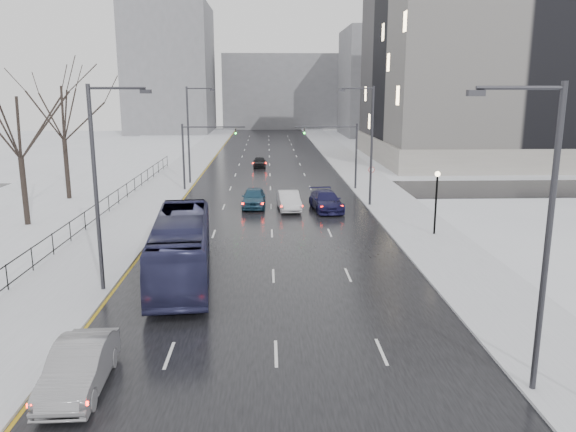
{
  "coord_description": "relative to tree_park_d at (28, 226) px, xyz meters",
  "views": [
    {
      "loc": [
        -0.26,
        -6.44,
        9.77
      ],
      "look_at": [
        0.91,
        25.54,
        2.5
      ],
      "focal_mm": 35.0,
      "sensor_mm": 36.0,
      "label": 1
    }
  ],
  "objects": [
    {
      "name": "streetlight_r_mid",
      "position": [
        25.97,
        6.0,
        5.62
      ],
      "size": [
        2.95,
        0.25,
        10.0
      ],
      "color": "#2D2D33",
      "rests_on": "ground"
    },
    {
      "name": "cross_road",
      "position": [
        17.8,
        14.0,
        0.02
      ],
      "size": [
        130.0,
        10.0,
        0.04
      ],
      "primitive_type": "cube",
      "color": "black",
      "rests_on": "ground"
    },
    {
      "name": "no_uturn_sign",
      "position": [
        27.0,
        10.0,
        2.3
      ],
      "size": [
        0.6,
        0.06,
        2.7
      ],
      "color": "#2D2D33",
      "rests_on": "sidewalk_right"
    },
    {
      "name": "civic_building",
      "position": [
        52.8,
        38.0,
        11.21
      ],
      "size": [
        41.0,
        31.0,
        24.8
      ],
      "color": "gray",
      "rests_on": "ground"
    },
    {
      "name": "streetlight_l_near",
      "position": [
        9.63,
        -14.0,
        5.62
      ],
      "size": [
        2.95,
        0.25,
        10.0
      ],
      "color": "#2D2D33",
      "rests_on": "ground"
    },
    {
      "name": "park_strip",
      "position": [
        -2.2,
        26.0,
        0.06
      ],
      "size": [
        14.0,
        150.0,
        0.12
      ],
      "primitive_type": "cube",
      "color": "white",
      "rests_on": "ground"
    },
    {
      "name": "tree_park_e",
      "position": [
        -0.4,
        10.0,
        0.0
      ],
      "size": [
        9.45,
        9.45,
        13.5
      ],
      "primitive_type": null,
      "color": "black",
      "rests_on": "ground"
    },
    {
      "name": "sidewalk_right",
      "position": [
        28.3,
        26.0,
        0.08
      ],
      "size": [
        5.0,
        150.0,
        0.16
      ],
      "primitive_type": "cube",
      "color": "silver",
      "rests_on": "ground"
    },
    {
      "name": "bldg_far_right",
      "position": [
        45.8,
        81.0,
        11.0
      ],
      "size": [
        24.0,
        20.0,
        22.0
      ],
      "primitive_type": "cube",
      "color": "slate",
      "rests_on": "ground"
    },
    {
      "name": "road",
      "position": [
        17.8,
        26.0,
        0.02
      ],
      "size": [
        16.0,
        150.0,
        0.04
      ],
      "primitive_type": "cube",
      "color": "black",
      "rests_on": "ground"
    },
    {
      "name": "sedan_center_far",
      "position": [
        16.5,
        30.56,
        0.71
      ],
      "size": [
        1.61,
        3.93,
        1.33
      ],
      "primitive_type": "imported",
      "rotation": [
        0.0,
        0.0,
        0.01
      ],
      "color": "black",
      "rests_on": "road"
    },
    {
      "name": "mast_signal_right",
      "position": [
        25.13,
        14.0,
        4.11
      ],
      "size": [
        6.1,
        0.33,
        6.5
      ],
      "color": "#2D2D33",
      "rests_on": "ground"
    },
    {
      "name": "lamppost_r_mid",
      "position": [
        28.8,
        -4.0,
        2.94
      ],
      "size": [
        0.36,
        0.36,
        4.28
      ],
      "color": "black",
      "rests_on": "sidewalk_right"
    },
    {
      "name": "bus",
      "position": [
        13.0,
        -12.07,
        1.7
      ],
      "size": [
        3.91,
        12.11,
        3.31
      ],
      "primitive_type": "imported",
      "rotation": [
        0.0,
        0.0,
        0.1
      ],
      "color": "#27294D",
      "rests_on": "road"
    },
    {
      "name": "iron_fence",
      "position": [
        4.8,
        -4.0,
        0.91
      ],
      "size": [
        0.06,
        70.0,
        1.3
      ],
      "color": "black",
      "rests_on": "sidewalk_left"
    },
    {
      "name": "streetlight_r_near",
      "position": [
        25.97,
        -24.0,
        5.62
      ],
      "size": [
        2.95,
        0.25,
        10.0
      ],
      "color": "#2D2D33",
      "rests_on": "ground"
    },
    {
      "name": "tree_park_d",
      "position": [
        0.0,
        0.0,
        0.0
      ],
      "size": [
        8.75,
        8.75,
        12.5
      ],
      "primitive_type": null,
      "color": "black",
      "rests_on": "ground"
    },
    {
      "name": "sedan_right_near",
      "position": [
        19.24,
        4.65,
        0.82
      ],
      "size": [
        2.01,
        4.85,
        1.56
      ],
      "primitive_type": "imported",
      "rotation": [
        0.0,
        0.0,
        0.08
      ],
      "color": "silver",
      "rests_on": "road"
    },
    {
      "name": "bldg_far_center",
      "position": [
        21.8,
        106.0,
        9.0
      ],
      "size": [
        30.0,
        18.0,
        18.0
      ],
      "primitive_type": "cube",
      "color": "slate",
      "rests_on": "ground"
    },
    {
      "name": "sedan_center_near",
      "position": [
        16.35,
        5.9,
        0.85
      ],
      "size": [
        1.99,
        4.79,
        1.62
      ],
      "primitive_type": "imported",
      "rotation": [
        0.0,
        0.0,
        -0.02
      ],
      "color": "navy",
      "rests_on": "road"
    },
    {
      "name": "bldg_far_left",
      "position": [
        -4.2,
        91.0,
        14.0
      ],
      "size": [
        18.0,
        22.0,
        28.0
      ],
      "primitive_type": "cube",
      "color": "slate",
      "rests_on": "ground"
    },
    {
      "name": "mast_signal_left",
      "position": [
        10.47,
        14.0,
        4.11
      ],
      "size": [
        6.1,
        0.33,
        6.5
      ],
      "color": "#2D2D33",
      "rests_on": "ground"
    },
    {
      "name": "sedan_left_near",
      "position": [
        11.28,
        -23.29,
        0.83
      ],
      "size": [
        1.84,
        4.84,
        1.57
      ],
      "primitive_type": "imported",
      "rotation": [
        0.0,
        0.0,
        0.04
      ],
      "color": "gray",
      "rests_on": "road"
    },
    {
      "name": "streetlight_l_far",
      "position": [
        9.63,
        18.0,
        5.62
      ],
      "size": [
        2.95,
        0.25,
        10.0
      ],
      "color": "#2D2D33",
      "rests_on": "ground"
    },
    {
      "name": "sedan_right_far",
      "position": [
        22.3,
        4.41,
        0.82
      ],
      "size": [
        2.76,
        5.59,
        1.56
      ],
      "primitive_type": "imported",
      "rotation": [
        0.0,
        0.0,
        0.11
      ],
      "color": "#15143C",
      "rests_on": "road"
    },
    {
      "name": "sidewalk_left",
      "position": [
        7.3,
        26.0,
        0.08
      ],
      "size": [
        5.0,
        150.0,
        0.16
      ],
      "primitive_type": "cube",
      "color": "silver",
      "rests_on": "ground"
    }
  ]
}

